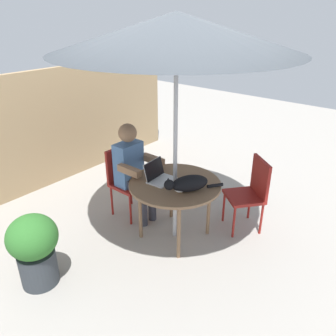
{
  "coord_description": "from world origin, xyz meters",
  "views": [
    {
      "loc": [
        -2.55,
        -2.02,
        2.43
      ],
      "look_at": [
        0.0,
        0.1,
        0.85
      ],
      "focal_mm": 35.87,
      "sensor_mm": 36.0,
      "label": 1
    }
  ],
  "objects": [
    {
      "name": "ground_plane",
      "position": [
        0.0,
        0.0,
        0.0
      ],
      "size": [
        14.0,
        14.0,
        0.0
      ],
      "primitive_type": "plane",
      "color": "gray"
    },
    {
      "name": "chair_empty",
      "position": [
        0.71,
        -0.58,
        0.52
      ],
      "size": [
        0.56,
        0.56,
        0.89
      ],
      "color": "maroon",
      "rests_on": "ground"
    },
    {
      "name": "patio_table",
      "position": [
        0.0,
        0.0,
        0.64
      ],
      "size": [
        1.02,
        1.02,
        0.7
      ],
      "color": "brown",
      "rests_on": "ground"
    },
    {
      "name": "chair_occupied",
      "position": [
        0.0,
        0.81,
        0.52
      ],
      "size": [
        0.4,
        0.4,
        0.89
      ],
      "color": "maroon",
      "rests_on": "ground"
    },
    {
      "name": "laptop",
      "position": [
        -0.06,
        0.19,
        0.76
      ],
      "size": [
        0.32,
        0.28,
        0.21
      ],
      "color": "silver",
      "rests_on": "patio_table"
    },
    {
      "name": "person_seated",
      "position": [
        0.0,
        0.65,
        0.69
      ],
      "size": [
        0.48,
        0.48,
        1.23
      ],
      "color": "#4C72A5",
      "rests_on": "ground"
    },
    {
      "name": "patio_umbrella",
      "position": [
        0.0,
        0.0,
        2.24
      ],
      "size": [
        2.35,
        2.35,
        2.42
      ],
      "color": "#B7B7BC",
      "rests_on": "ground"
    },
    {
      "name": "potted_plant_near_fence",
      "position": [
        -1.42,
        0.54,
        0.42
      ],
      "size": [
        0.47,
        0.47,
        0.75
      ],
      "color": "#33383D",
      "rests_on": "ground"
    },
    {
      "name": "cat",
      "position": [
        -0.06,
        -0.21,
        0.78
      ],
      "size": [
        0.56,
        0.42,
        0.17
      ],
      "color": "black",
      "rests_on": "patio_table"
    },
    {
      "name": "fence_back",
      "position": [
        0.0,
        2.28,
        0.85
      ],
      "size": [
        4.52,
        0.08,
        1.69
      ],
      "primitive_type": "cube",
      "color": "tan",
      "rests_on": "ground"
    }
  ]
}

